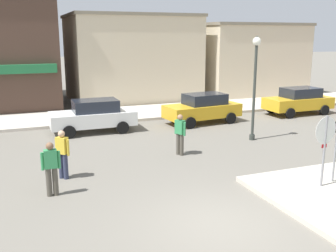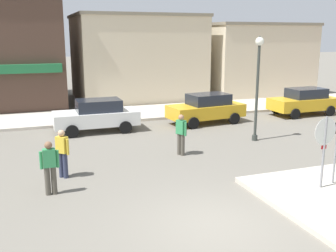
{
  "view_description": "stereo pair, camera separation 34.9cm",
  "coord_description": "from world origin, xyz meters",
  "px_view_note": "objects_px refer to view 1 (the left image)",
  "views": [
    {
      "loc": [
        -4.49,
        -7.82,
        4.58
      ],
      "look_at": [
        0.35,
        4.5,
        1.5
      ],
      "focal_mm": 42.0,
      "sensor_mm": 36.0,
      "label": 1
    },
    {
      "loc": [
        -4.16,
        -7.94,
        4.58
      ],
      "look_at": [
        0.35,
        4.5,
        1.5
      ],
      "focal_mm": 42.0,
      "sensor_mm": 36.0,
      "label": 2
    }
  ],
  "objects_px": {
    "parked_car_nearest": "(93,115)",
    "pedestrian_crossing_near": "(180,133)",
    "parked_car_third": "(299,101)",
    "stop_sign": "(325,142)",
    "pedestrian_kerb_side": "(51,167)",
    "one_way_sign": "(336,145)",
    "pedestrian_crossing_far": "(63,153)",
    "parked_car_second": "(203,108)",
    "lamp_post": "(255,73)"
  },
  "relations": [
    {
      "from": "parked_car_nearest",
      "to": "pedestrian_crossing_near",
      "type": "bearing_deg",
      "value": -64.06
    },
    {
      "from": "parked_car_nearest",
      "to": "parked_car_third",
      "type": "height_order",
      "value": "same"
    },
    {
      "from": "stop_sign",
      "to": "pedestrian_kerb_side",
      "type": "xyz_separation_m",
      "value": [
        -7.55,
        2.55,
        -0.65
      ]
    },
    {
      "from": "one_way_sign",
      "to": "pedestrian_crossing_far",
      "type": "relative_size",
      "value": 1.3
    },
    {
      "from": "parked_car_nearest",
      "to": "pedestrian_kerb_side",
      "type": "xyz_separation_m",
      "value": [
        -2.62,
        -7.26,
        0.06
      ]
    },
    {
      "from": "parked_car_nearest",
      "to": "parked_car_third",
      "type": "bearing_deg",
      "value": -0.13
    },
    {
      "from": "parked_car_third",
      "to": "pedestrian_crossing_near",
      "type": "xyz_separation_m",
      "value": [
        -9.69,
        -4.91,
        0.06
      ]
    },
    {
      "from": "stop_sign",
      "to": "parked_car_second",
      "type": "bearing_deg",
      "value": 85.05
    },
    {
      "from": "stop_sign",
      "to": "one_way_sign",
      "type": "xyz_separation_m",
      "value": [
        0.6,
        0.17,
        -0.19
      ]
    },
    {
      "from": "pedestrian_crossing_far",
      "to": "pedestrian_crossing_near",
      "type": "bearing_deg",
      "value": 12.44
    },
    {
      "from": "parked_car_third",
      "to": "pedestrian_kerb_side",
      "type": "relative_size",
      "value": 2.51
    },
    {
      "from": "parked_car_third",
      "to": "pedestrian_kerb_side",
      "type": "bearing_deg",
      "value": -153.82
    },
    {
      "from": "one_way_sign",
      "to": "pedestrian_kerb_side",
      "type": "relative_size",
      "value": 1.3
    },
    {
      "from": "one_way_sign",
      "to": "stop_sign",
      "type": "bearing_deg",
      "value": -164.55
    },
    {
      "from": "parked_car_third",
      "to": "pedestrian_kerb_side",
      "type": "height_order",
      "value": "pedestrian_kerb_side"
    },
    {
      "from": "pedestrian_crossing_near",
      "to": "stop_sign",
      "type": "bearing_deg",
      "value": -62.56
    },
    {
      "from": "one_way_sign",
      "to": "parked_car_nearest",
      "type": "relative_size",
      "value": 0.52
    },
    {
      "from": "parked_car_nearest",
      "to": "parked_car_third",
      "type": "relative_size",
      "value": 0.99
    },
    {
      "from": "pedestrian_crossing_near",
      "to": "pedestrian_crossing_far",
      "type": "height_order",
      "value": "same"
    },
    {
      "from": "parked_car_second",
      "to": "pedestrian_kerb_side",
      "type": "height_order",
      "value": "pedestrian_kerb_side"
    },
    {
      "from": "one_way_sign",
      "to": "pedestrian_kerb_side",
      "type": "height_order",
      "value": "one_way_sign"
    },
    {
      "from": "one_way_sign",
      "to": "pedestrian_crossing_far",
      "type": "height_order",
      "value": "one_way_sign"
    },
    {
      "from": "stop_sign",
      "to": "pedestrian_crossing_far",
      "type": "height_order",
      "value": "stop_sign"
    },
    {
      "from": "stop_sign",
      "to": "lamp_post",
      "type": "distance_m",
      "value": 6.1
    },
    {
      "from": "lamp_post",
      "to": "stop_sign",
      "type": "bearing_deg",
      "value": -103.25
    },
    {
      "from": "stop_sign",
      "to": "parked_car_nearest",
      "type": "xyz_separation_m",
      "value": [
        -4.93,
        9.81,
        -0.71
      ]
    },
    {
      "from": "lamp_post",
      "to": "parked_car_third",
      "type": "distance_m",
      "value": 7.38
    },
    {
      "from": "lamp_post",
      "to": "parked_car_nearest",
      "type": "height_order",
      "value": "lamp_post"
    },
    {
      "from": "pedestrian_crossing_far",
      "to": "parked_car_nearest",
      "type": "bearing_deg",
      "value": 70.16
    },
    {
      "from": "stop_sign",
      "to": "parked_car_second",
      "type": "height_order",
      "value": "stop_sign"
    },
    {
      "from": "one_way_sign",
      "to": "parked_car_second",
      "type": "xyz_separation_m",
      "value": [
        0.24,
        9.53,
        -0.52
      ]
    },
    {
      "from": "stop_sign",
      "to": "parked_car_second",
      "type": "xyz_separation_m",
      "value": [
        0.84,
        9.69,
        -0.71
      ]
    },
    {
      "from": "lamp_post",
      "to": "pedestrian_crossing_near",
      "type": "xyz_separation_m",
      "value": [
        -3.89,
        -0.9,
        -2.09
      ]
    },
    {
      "from": "parked_car_second",
      "to": "parked_car_third",
      "type": "relative_size",
      "value": 1.03
    },
    {
      "from": "lamp_post",
      "to": "parked_car_third",
      "type": "height_order",
      "value": "lamp_post"
    },
    {
      "from": "pedestrian_crossing_far",
      "to": "lamp_post",
      "type": "bearing_deg",
      "value": 12.69
    },
    {
      "from": "parked_car_nearest",
      "to": "pedestrian_kerb_side",
      "type": "bearing_deg",
      "value": -109.84
    },
    {
      "from": "parked_car_third",
      "to": "pedestrian_crossing_far",
      "type": "relative_size",
      "value": 2.51
    },
    {
      "from": "pedestrian_crossing_near",
      "to": "pedestrian_crossing_far",
      "type": "bearing_deg",
      "value": -167.56
    },
    {
      "from": "one_way_sign",
      "to": "pedestrian_crossing_near",
      "type": "distance_m",
      "value": 5.67
    },
    {
      "from": "one_way_sign",
      "to": "pedestrian_crossing_far",
      "type": "distance_m",
      "value": 8.54
    },
    {
      "from": "one_way_sign",
      "to": "parked_car_third",
      "type": "xyz_separation_m",
      "value": [
        6.56,
        9.62,
        -0.52
      ]
    },
    {
      "from": "parked_car_nearest",
      "to": "pedestrian_crossing_far",
      "type": "distance_m",
      "value": 6.32
    },
    {
      "from": "parked_car_nearest",
      "to": "pedestrian_crossing_near",
      "type": "relative_size",
      "value": 2.49
    },
    {
      "from": "parked_car_third",
      "to": "one_way_sign",
      "type": "bearing_deg",
      "value": -124.3
    },
    {
      "from": "pedestrian_crossing_far",
      "to": "pedestrian_kerb_side",
      "type": "height_order",
      "value": "same"
    },
    {
      "from": "parked_car_second",
      "to": "pedestrian_crossing_far",
      "type": "distance_m",
      "value": 9.83
    },
    {
      "from": "lamp_post",
      "to": "pedestrian_crossing_near",
      "type": "height_order",
      "value": "lamp_post"
    },
    {
      "from": "one_way_sign",
      "to": "parked_car_third",
      "type": "relative_size",
      "value": 0.52
    },
    {
      "from": "one_way_sign",
      "to": "lamp_post",
      "type": "height_order",
      "value": "lamp_post"
    }
  ]
}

